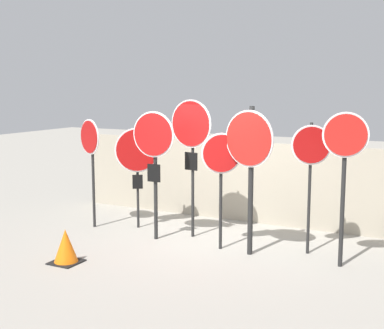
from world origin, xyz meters
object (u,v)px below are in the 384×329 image
at_px(stop_sign_0, 90,146).
at_px(stop_sign_2, 154,148).
at_px(traffic_cone_0, 66,246).
at_px(stop_sign_7, 345,155).
at_px(stop_sign_6, 311,156).
at_px(stop_sign_4, 221,162).
at_px(stop_sign_5, 250,153).
at_px(stop_sign_1, 137,155).
at_px(stop_sign_3, 191,134).

height_order(stop_sign_0, stop_sign_2, stop_sign_2).
bearing_deg(traffic_cone_0, stop_sign_7, 24.75).
xyz_separation_m(stop_sign_6, stop_sign_7, (0.63, -0.41, 0.09)).
bearing_deg(stop_sign_7, traffic_cone_0, -168.67).
bearing_deg(stop_sign_2, stop_sign_6, 7.47).
distance_m(stop_sign_4, stop_sign_5, 0.57).
bearing_deg(stop_sign_7, stop_sign_1, 159.85).
height_order(stop_sign_3, stop_sign_5, stop_sign_3).
xyz_separation_m(stop_sign_0, stop_sign_4, (2.91, -0.15, -0.11)).
bearing_deg(stop_sign_0, traffic_cone_0, -39.92).
bearing_deg(stop_sign_1, stop_sign_5, -44.59).
bearing_deg(stop_sign_6, stop_sign_4, 173.75).
bearing_deg(stop_sign_3, stop_sign_2, -130.63).
bearing_deg(stop_sign_6, stop_sign_2, 165.75).
relative_size(stop_sign_1, stop_sign_4, 0.99).
relative_size(stop_sign_2, stop_sign_7, 0.97).
relative_size(stop_sign_5, stop_sign_7, 1.02).
bearing_deg(stop_sign_4, stop_sign_3, 118.74).
bearing_deg(stop_sign_2, stop_sign_4, -1.41).
height_order(stop_sign_6, traffic_cone_0, stop_sign_6).
xyz_separation_m(stop_sign_7, traffic_cone_0, (-3.98, -1.83, -1.51)).
relative_size(stop_sign_0, stop_sign_4, 1.07).
bearing_deg(stop_sign_6, stop_sign_0, 160.25).
bearing_deg(stop_sign_4, stop_sign_0, 144.31).
height_order(stop_sign_4, stop_sign_5, stop_sign_5).
distance_m(stop_sign_2, stop_sign_5, 1.88).
bearing_deg(stop_sign_2, stop_sign_0, 172.18).
xyz_separation_m(stop_sign_2, traffic_cone_0, (-0.58, -1.79, -1.45)).
height_order(stop_sign_0, stop_sign_5, stop_sign_5).
bearing_deg(stop_sign_2, stop_sign_5, -3.31).
distance_m(stop_sign_3, stop_sign_5, 1.45).
xyz_separation_m(stop_sign_5, stop_sign_7, (1.52, 0.09, 0.04)).
relative_size(stop_sign_1, traffic_cone_0, 3.64).
xyz_separation_m(stop_sign_2, stop_sign_7, (3.40, 0.05, 0.06)).
height_order(stop_sign_5, stop_sign_6, stop_sign_5).
relative_size(stop_sign_4, stop_sign_5, 0.82).
bearing_deg(stop_sign_7, stop_sign_6, 133.51).
relative_size(stop_sign_4, stop_sign_6, 0.92).
distance_m(stop_sign_6, stop_sign_7, 0.76).
height_order(stop_sign_3, stop_sign_6, stop_sign_3).
distance_m(stop_sign_1, traffic_cone_0, 2.62).
height_order(stop_sign_4, traffic_cone_0, stop_sign_4).
xyz_separation_m(stop_sign_4, stop_sign_6, (1.42, 0.45, 0.15)).
xyz_separation_m(stop_sign_2, stop_sign_4, (1.34, 0.01, -0.18)).
relative_size(stop_sign_3, stop_sign_4, 1.27).
xyz_separation_m(stop_sign_4, stop_sign_5, (0.53, -0.06, 0.20)).
bearing_deg(stop_sign_3, stop_sign_6, 8.79).
relative_size(stop_sign_0, stop_sign_2, 0.92).
bearing_deg(stop_sign_5, stop_sign_3, 173.06).
distance_m(stop_sign_5, stop_sign_6, 1.02).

